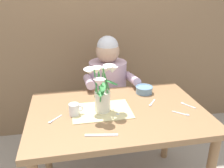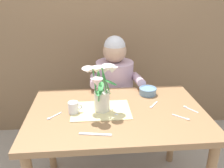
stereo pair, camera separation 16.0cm
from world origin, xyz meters
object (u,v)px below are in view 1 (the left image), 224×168
flower_vase (102,87)px  dinner_knife (101,135)px  ceramic_bowl (144,89)px  seated_person (108,96)px  coffee_cup (74,109)px

flower_vase → dinner_knife: 0.34m
ceramic_bowl → dinner_knife: size_ratio=0.72×
seated_person → dinner_knife: (-0.20, -0.88, 0.18)m
seated_person → coffee_cup: size_ratio=12.20×
coffee_cup → seated_person: bearing=61.5°
flower_vase → ceramic_bowl: bearing=31.9°
seated_person → flower_vase: 0.72m
ceramic_bowl → coffee_cup: (-0.56, -0.25, 0.01)m
ceramic_bowl → seated_person: bearing=121.7°
seated_person → coffee_cup: (-0.33, -0.62, 0.22)m
seated_person → dinner_knife: bearing=-101.3°
seated_person → dinner_knife: size_ratio=5.97×
flower_vase → dinner_knife: bearing=-99.6°
coffee_cup → dinner_knife: bearing=-62.8°
ceramic_bowl → dinner_knife: 0.67m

